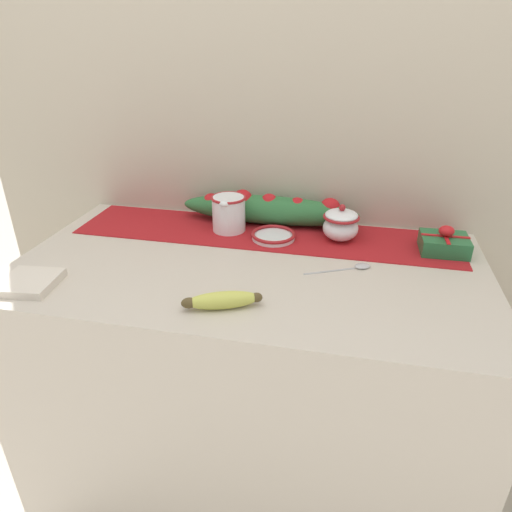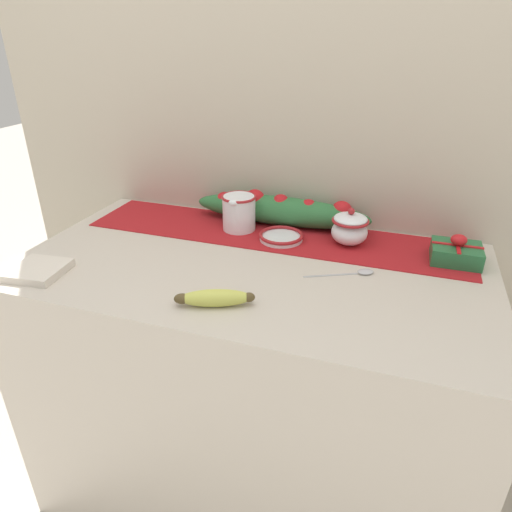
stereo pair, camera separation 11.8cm
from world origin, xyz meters
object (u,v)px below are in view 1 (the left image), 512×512
Objects in this scene: small_dish at (273,236)px; napkin_stack at (29,282)px; gift_box at (444,243)px; cream_pitcher at (229,212)px; sugar_bowl at (341,224)px; banana at (222,300)px; spoon at (358,267)px.

small_dish reaches higher than napkin_stack.
cream_pitcher is at bearing 178.08° from gift_box.
gift_box is (0.29, -0.02, -0.02)m from sugar_bowl.
banana is at bearing -76.67° from cream_pitcher.
spoon is at bearing 41.26° from banana.
small_dish is 0.29m from spoon.
sugar_bowl is 0.64× the size of spoon.
napkin_stack is at bearing -143.24° from small_dish.
small_dish reaches higher than spoon.
gift_box is at bearing 6.72° from spoon.
banana reaches higher than napkin_stack.
cream_pitcher is 0.64m from gift_box.
napkin_stack is at bearing 172.94° from spoon.
napkin_stack is at bearing -149.14° from sugar_bowl.
gift_box is at bearing -1.92° from cream_pitcher.
banana is at bearing -119.16° from sugar_bowl.
small_dish is at bearing -169.50° from sugar_bowl.
cream_pitcher reaches higher than spoon.
napkin_stack is at bearing -131.62° from cream_pitcher.
small_dish is at bearing -14.25° from cream_pitcher.
gift_box is at bearing -3.93° from sugar_bowl.
napkin_stack is (-0.74, -0.44, -0.04)m from sugar_bowl.
small_dish is at bearing -178.09° from gift_box.
sugar_bowl reaches higher than small_dish.
spoon is at bearing -27.50° from small_dish.
cream_pitcher is at bearing 131.23° from spoon.
cream_pitcher is 0.95× the size of small_dish.
spoon is 1.34× the size of gift_box.
small_dish is 0.74× the size of banana.
cream_pitcher is 1.14× the size of sugar_bowl.
sugar_bowl is at bearing 30.86° from napkin_stack.
sugar_bowl reaches higher than napkin_stack.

